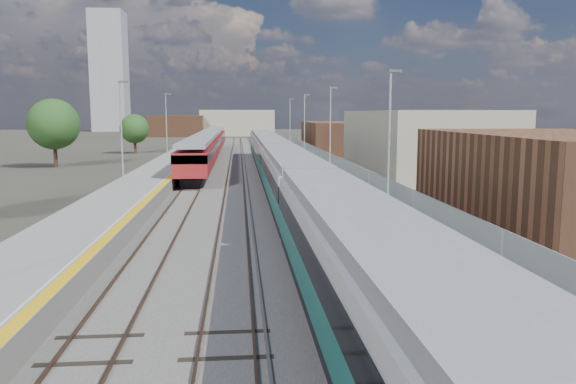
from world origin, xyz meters
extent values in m
plane|color=#47443A|center=(0.00, 50.00, 0.00)|extent=(320.00, 320.00, 0.00)
cube|color=#565451|center=(-2.25, 52.50, 0.03)|extent=(10.50, 155.00, 0.06)
cube|color=#4C3323|center=(0.78, 55.00, 0.11)|extent=(0.07, 160.00, 0.14)
cube|color=#4C3323|center=(2.22, 55.00, 0.11)|extent=(0.07, 160.00, 0.14)
cube|color=#4C3323|center=(-2.72, 55.00, 0.11)|extent=(0.07, 160.00, 0.14)
cube|color=#4C3323|center=(-1.28, 55.00, 0.11)|extent=(0.07, 160.00, 0.14)
cube|color=#4C3323|center=(-6.22, 55.00, 0.11)|extent=(0.07, 160.00, 0.14)
cube|color=#4C3323|center=(-4.78, 55.00, 0.11)|extent=(0.07, 160.00, 0.14)
cube|color=gray|center=(0.45, 55.00, 0.10)|extent=(0.08, 160.00, 0.10)
cube|color=gray|center=(-0.95, 55.00, 0.10)|extent=(0.08, 160.00, 0.10)
cube|color=slate|center=(5.25, 52.50, 0.50)|extent=(4.70, 155.00, 1.00)
cube|color=gray|center=(5.25, 52.50, 1.00)|extent=(4.70, 155.00, 0.03)
cube|color=yellow|center=(3.15, 52.50, 1.02)|extent=(0.40, 155.00, 0.01)
cube|color=gray|center=(7.45, 52.50, 1.60)|extent=(0.06, 155.00, 1.20)
cylinder|color=#9EA0A3|center=(6.60, 22.00, 4.77)|extent=(0.12, 0.12, 7.50)
cube|color=#4C4C4F|center=(6.85, 22.00, 8.42)|extent=(0.70, 0.18, 0.14)
cylinder|color=#9EA0A3|center=(6.60, 42.00, 4.77)|extent=(0.12, 0.12, 7.50)
cube|color=#4C4C4F|center=(6.85, 42.00, 8.42)|extent=(0.70, 0.18, 0.14)
cylinder|color=#9EA0A3|center=(6.60, 62.00, 4.77)|extent=(0.12, 0.12, 7.50)
cube|color=#4C4C4F|center=(6.85, 62.00, 8.42)|extent=(0.70, 0.18, 0.14)
cylinder|color=#9EA0A3|center=(6.60, 82.00, 4.77)|extent=(0.12, 0.12, 7.50)
cube|color=#4C4C4F|center=(6.85, 82.00, 8.42)|extent=(0.70, 0.18, 0.14)
cube|color=slate|center=(-9.05, 52.50, 0.50)|extent=(4.30, 155.00, 1.00)
cube|color=gray|center=(-9.05, 52.50, 1.00)|extent=(4.30, 155.00, 0.03)
cube|color=yellow|center=(-7.15, 52.50, 1.02)|extent=(0.45, 155.00, 0.01)
cube|color=silver|center=(-7.50, 52.50, 1.03)|extent=(0.08, 155.00, 0.01)
cylinder|color=#9EA0A3|center=(-10.20, 34.00, 4.77)|extent=(0.12, 0.12, 7.50)
cube|color=#4C4C4F|center=(-9.95, 34.00, 8.42)|extent=(0.70, 0.18, 0.14)
cylinder|color=#9EA0A3|center=(-10.20, 60.00, 4.77)|extent=(0.12, 0.12, 7.50)
cube|color=#4C4C4F|center=(-9.95, 60.00, 8.42)|extent=(0.70, 0.18, 0.14)
cube|color=brown|center=(14.00, 18.00, 2.60)|extent=(9.00, 16.00, 5.20)
cube|color=#AA9F88|center=(16.00, 45.00, 3.20)|extent=(11.00, 22.00, 6.40)
cube|color=brown|center=(13.00, 78.00, 2.40)|extent=(8.00, 18.00, 4.80)
cube|color=#AA9F88|center=(-2.00, 150.00, 3.50)|extent=(20.00, 14.00, 7.00)
cube|color=brown|center=(-18.00, 145.00, 2.80)|extent=(14.00, 12.00, 5.60)
cube|color=gray|center=(-45.00, 190.00, 20.00)|extent=(11.00, 11.00, 40.00)
cube|color=black|center=(1.50, 5.90, 0.87)|extent=(2.70, 19.39, 0.46)
cube|color=#115B54|center=(1.50, 5.90, 1.67)|extent=(2.80, 19.39, 1.13)
cube|color=black|center=(1.50, 5.90, 2.57)|extent=(2.86, 19.39, 0.78)
cube|color=silver|center=(1.50, 5.90, 3.18)|extent=(2.80, 19.39, 0.48)
cube|color=gray|center=(1.50, 5.90, 3.60)|extent=(2.49, 19.39, 0.40)
cube|color=black|center=(1.50, 25.78, 0.87)|extent=(2.70, 19.39, 0.46)
cube|color=#115B54|center=(1.50, 25.78, 1.67)|extent=(2.80, 19.39, 1.13)
cube|color=black|center=(1.50, 25.78, 2.57)|extent=(2.86, 19.39, 0.78)
cube|color=silver|center=(1.50, 25.78, 3.18)|extent=(2.80, 19.39, 0.48)
cube|color=gray|center=(1.50, 25.78, 3.60)|extent=(2.49, 19.39, 0.40)
cube|color=black|center=(1.50, 45.67, 0.87)|extent=(2.70, 19.39, 0.46)
cube|color=#115B54|center=(1.50, 45.67, 1.67)|extent=(2.80, 19.39, 1.13)
cube|color=black|center=(1.50, 45.67, 2.57)|extent=(2.86, 19.39, 0.78)
cube|color=silver|center=(1.50, 45.67, 3.18)|extent=(2.80, 19.39, 0.48)
cube|color=gray|center=(1.50, 45.67, 3.60)|extent=(2.49, 19.39, 0.40)
cube|color=black|center=(1.50, 65.56, 0.87)|extent=(2.70, 19.39, 0.46)
cube|color=#115B54|center=(1.50, 65.56, 1.67)|extent=(2.80, 19.39, 1.13)
cube|color=black|center=(1.50, 65.56, 2.57)|extent=(2.86, 19.39, 0.78)
cube|color=silver|center=(1.50, 65.56, 3.18)|extent=(2.80, 19.39, 0.48)
cube|color=gray|center=(1.50, 65.56, 3.60)|extent=(2.49, 19.39, 0.40)
cube|color=black|center=(-5.50, 45.49, 0.47)|extent=(1.90, 16.17, 0.66)
cube|color=maroon|center=(-5.50, 45.49, 2.05)|extent=(2.80, 19.02, 2.00)
cube|color=black|center=(-5.50, 45.49, 2.55)|extent=(2.86, 19.02, 0.70)
cube|color=gray|center=(-5.50, 45.49, 3.55)|extent=(2.50, 19.02, 0.40)
cube|color=black|center=(-5.50, 65.01, 0.47)|extent=(1.90, 16.17, 0.66)
cube|color=maroon|center=(-5.50, 65.01, 2.05)|extent=(2.80, 19.02, 2.00)
cube|color=black|center=(-5.50, 65.01, 2.55)|extent=(2.86, 19.02, 0.70)
cube|color=gray|center=(-5.50, 65.01, 3.55)|extent=(2.50, 19.02, 0.40)
cube|color=black|center=(-5.50, 84.53, 0.47)|extent=(1.90, 16.17, 0.66)
cube|color=maroon|center=(-5.50, 84.53, 2.05)|extent=(2.80, 19.02, 2.00)
cube|color=black|center=(-5.50, 84.53, 2.55)|extent=(2.86, 19.02, 0.70)
cube|color=gray|center=(-5.50, 84.53, 3.55)|extent=(2.50, 19.02, 0.40)
cylinder|color=#382619|center=(-22.57, 57.96, 1.36)|extent=(0.44, 0.44, 2.73)
sphere|color=#23461B|center=(-22.57, 57.96, 4.93)|extent=(5.76, 5.76, 5.76)
cylinder|color=#382619|center=(-17.58, 80.08, 1.05)|extent=(0.44, 0.44, 2.10)
sphere|color=#23461B|center=(-17.58, 80.08, 3.80)|extent=(4.44, 4.44, 4.44)
cylinder|color=#382619|center=(22.37, 70.73, 1.14)|extent=(0.44, 0.44, 2.29)
sphere|color=#23461B|center=(22.37, 70.73, 4.13)|extent=(4.83, 4.83, 4.83)
camera|label=1|loc=(-1.62, -8.23, 6.17)|focal=35.00mm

